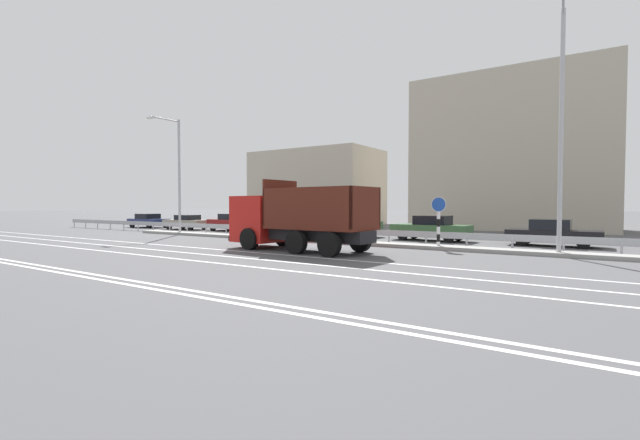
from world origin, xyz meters
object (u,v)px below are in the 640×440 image
Objects in this scene: dump_truck at (285,222)px; street_lamp_1 at (561,120)px; parked_car_4 at (346,225)px; parked_car_5 at (431,228)px; parked_car_6 at (553,233)px; parked_car_1 at (187,222)px; parked_car_3 at (279,224)px; parked_car_2 at (231,222)px; street_lamp_0 at (177,170)px; parked_car_0 at (149,220)px; median_road_sign at (438,222)px.

street_lamp_1 is (11.32, 3.90, 4.34)m from dump_truck.
parked_car_5 reaches higher than parked_car_4.
street_lamp_1 is 7.09m from parked_car_6.
parked_car_1 is 10.43m from parked_car_3.
parked_car_5 is at bearing -21.19° from dump_truck.
parked_car_5 is at bearing -88.79° from parked_car_2.
parked_car_3 is at bearing -94.64° from parked_car_2.
street_lamp_0 reaches higher than parked_car_5.
dump_truck is at bearing -16.71° from street_lamp_0.
parked_car_2 is at bearing -86.63° from parked_car_1.
street_lamp_1 is 2.17× the size of parked_car_5.
dump_truck is at bearing -160.97° from street_lamp_1.
parked_car_2 is at bearing 91.89° from parked_car_5.
dump_truck is 1.70× the size of parked_car_6.
street_lamp_1 is 2.39× the size of parked_car_1.
parked_car_1 is at bearing 99.87° from parked_car_2.
parked_car_6 is at bearing -86.22° from parked_car_5.
parked_car_4 reaches higher than parked_car_2.
street_lamp_0 is 12.87m from parked_car_4.
parked_car_0 is at bearing 73.75° from dump_truck.
parked_car_3 is 0.91× the size of parked_car_5.
parked_car_2 is (4.76, 0.63, 0.06)m from parked_car_1.
parked_car_5 is (6.04, -0.22, 0.01)m from parked_car_4.
parked_car_5 is (17.08, -0.32, 0.03)m from parked_car_2.
dump_truck is at bearing -120.05° from parked_car_1.
parked_car_4 is at bearing 90.89° from parked_car_5.
parked_car_3 is at bearing -94.51° from parked_car_1.
parked_car_2 reaches higher than parked_car_1.
parked_car_3 reaches higher than parked_car_6.
parked_car_0 reaches higher than parked_car_1.
street_lamp_1 is at bearing -66.78° from dump_truck.
parked_car_3 is (10.43, -0.05, 0.09)m from parked_car_1.
parked_car_1 is 0.96× the size of parked_car_6.
parked_car_5 is at bearing 96.34° from parked_car_3.
parked_car_1 is at bearing 169.42° from median_road_sign.
dump_truck reaches higher than median_road_sign.
parked_car_1 is at bearing -85.80° from parked_car_3.
parked_car_3 is (-13.42, 4.40, -0.58)m from median_road_sign.
median_road_sign is at bearing -104.79° from parked_car_1.
street_lamp_0 is 6.60m from parked_car_2.
parked_car_1 is at bearing 135.23° from street_lamp_0.
parked_car_4 is at bearing -92.28° from parked_car_1.
parked_car_4 is 1.05× the size of parked_car_6.
parked_car_1 is (-4.70, 4.66, -4.01)m from street_lamp_0.
street_lamp_1 reaches higher than parked_car_0.
street_lamp_0 reaches higher than dump_truck.
dump_truck is 0.74× the size of street_lamp_1.
parked_car_1 is (-23.85, 4.45, -0.66)m from median_road_sign.
street_lamp_1 is 25.25m from parked_car_2.
parked_car_2 is 0.86× the size of parked_car_5.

